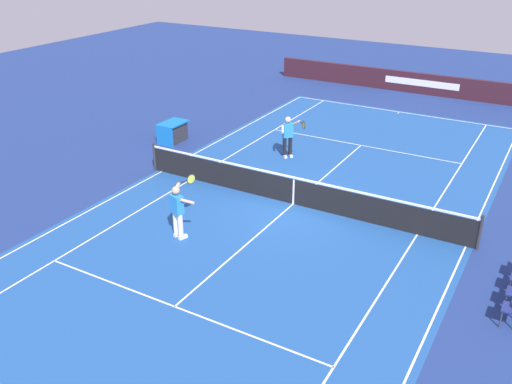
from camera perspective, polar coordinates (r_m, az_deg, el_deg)
name	(u,v)px	position (r m, az deg, el deg)	size (l,w,h in m)	color
ground_plane	(293,204)	(18.39, 3.85, -1.23)	(60.00, 60.00, 0.00)	navy
court_slab	(293,204)	(18.39, 3.85, -1.23)	(24.20, 11.40, 0.00)	#1E4C93
court_line_markings	(293,204)	(18.39, 3.85, -1.22)	(23.85, 11.05, 0.01)	white
tennis_net	(294,190)	(18.18, 3.89, 0.16)	(0.10, 11.70, 1.08)	#2D2D33
stadium_barrier	(422,84)	(32.48, 16.68, 10.61)	(0.26, 17.00, 1.12)	#381923
tennis_player_near	(178,209)	(16.13, -8.02, -1.74)	(1.17, 0.74, 1.70)	white
tennis_player_far	(288,135)	(21.94, 3.32, 5.89)	(0.75, 1.15, 1.70)	black
tennis_ball	(408,216)	(18.15, 15.30, -2.40)	(0.07, 0.07, 0.07)	#CCE01E
equipment_cart_tarped	(173,132)	(24.00, -8.53, 6.13)	(1.25, 0.84, 0.85)	#2D2D33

